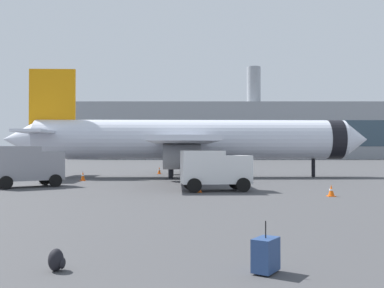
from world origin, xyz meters
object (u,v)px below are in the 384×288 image
(safety_cone_near, at_px, (84,176))
(service_truck, at_px, (27,165))
(traveller_backpack, at_px, (58,260))
(safety_cone_mid, at_px, (332,191))
(airplane_at_gate, at_px, (190,140))
(safety_cone_far, at_px, (199,187))
(rolling_suitcase, at_px, (267,255))
(safety_cone_outer, at_px, (160,170))
(cargo_van, at_px, (216,168))

(safety_cone_near, bearing_deg, service_truck, -110.09)
(traveller_backpack, bearing_deg, safety_cone_mid, 55.16)
(airplane_at_gate, distance_m, safety_cone_near, 10.92)
(safety_cone_far, relative_size, rolling_suitcase, 0.63)
(service_truck, distance_m, safety_cone_outer, 19.66)
(safety_cone_far, height_order, rolling_suitcase, rolling_suitcase)
(service_truck, height_order, traveller_backpack, service_truck)
(rolling_suitcase, xyz_separation_m, traveller_backpack, (-4.47, 0.17, -0.16))
(safety_cone_near, relative_size, safety_cone_mid, 1.25)
(cargo_van, bearing_deg, safety_cone_near, 138.16)
(safety_cone_outer, bearing_deg, safety_cone_near, -117.26)
(airplane_at_gate, distance_m, safety_cone_mid, 20.14)
(cargo_van, height_order, traveller_backpack, cargo_van)
(traveller_backpack, bearing_deg, airplane_at_gate, 85.51)
(airplane_at_gate, height_order, safety_cone_mid, airplane_at_gate)
(traveller_backpack, bearing_deg, service_truck, 112.16)
(safety_cone_mid, bearing_deg, safety_cone_outer, 115.41)
(service_truck, bearing_deg, traveller_backpack, -67.84)
(safety_cone_mid, xyz_separation_m, traveller_backpack, (-10.79, -15.50, -0.09))
(airplane_at_gate, height_order, safety_cone_far, airplane_at_gate)
(service_truck, distance_m, safety_cone_mid, 20.79)
(rolling_suitcase, bearing_deg, airplane_at_gate, 93.10)
(safety_cone_far, relative_size, safety_cone_outer, 0.85)
(cargo_van, bearing_deg, safety_cone_far, -139.79)
(airplane_at_gate, distance_m, rolling_suitcase, 33.98)
(airplane_at_gate, bearing_deg, safety_cone_mid, -65.77)
(service_truck, height_order, cargo_van, service_truck)
(safety_cone_near, bearing_deg, cargo_van, -41.84)
(safety_cone_mid, bearing_deg, traveller_backpack, -124.84)
(rolling_suitcase, bearing_deg, service_truck, 121.23)
(service_truck, height_order, safety_cone_far, service_truck)
(airplane_at_gate, distance_m, safety_cone_outer, 7.75)
(airplane_at_gate, bearing_deg, traveller_backpack, -94.49)
(safety_cone_far, bearing_deg, safety_cone_near, 132.66)
(airplane_at_gate, bearing_deg, cargo_van, -83.28)
(cargo_van, height_order, rolling_suitcase, cargo_van)
(safety_cone_near, height_order, safety_cone_mid, safety_cone_near)
(safety_cone_outer, bearing_deg, rolling_suitcase, -82.57)
(airplane_at_gate, bearing_deg, safety_cone_far, -87.55)
(safety_cone_near, xyz_separation_m, safety_cone_outer, (5.76, 11.17, -0.01))
(safety_cone_near, bearing_deg, airplane_at_gate, 28.72)
(service_truck, bearing_deg, cargo_van, -13.02)
(cargo_van, xyz_separation_m, safety_cone_mid, (6.41, -3.37, -1.13))
(safety_cone_near, bearing_deg, safety_cone_far, -47.34)
(service_truck, bearing_deg, safety_cone_outer, 65.32)
(safety_cone_far, bearing_deg, safety_cone_mid, -18.21)
(airplane_at_gate, height_order, rolling_suitcase, airplane_at_gate)
(safety_cone_far, bearing_deg, traveller_backpack, -100.43)
(service_truck, xyz_separation_m, traveller_backpack, (8.94, -21.94, -1.37))
(safety_cone_outer, bearing_deg, cargo_van, -76.25)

